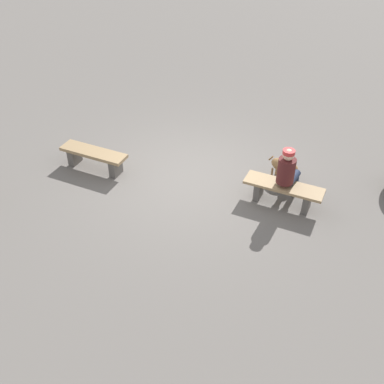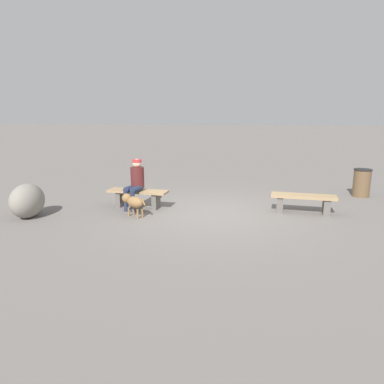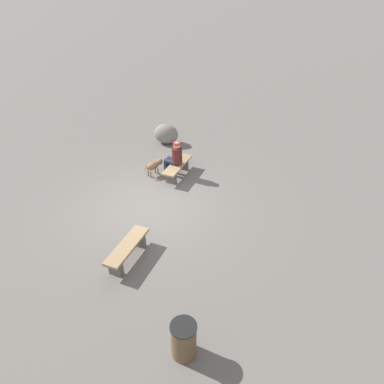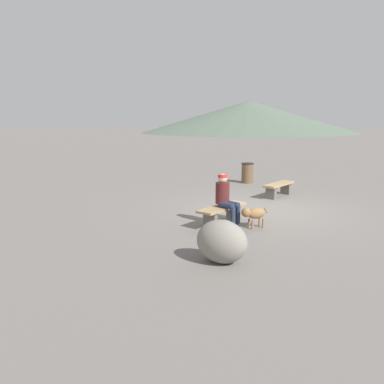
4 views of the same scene
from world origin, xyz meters
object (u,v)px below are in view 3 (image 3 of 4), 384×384
(dog, at_px, (154,165))
(trash_bin, at_px, (184,340))
(bench_left, at_px, (127,249))
(boulder, at_px, (166,134))
(bench_right, at_px, (177,168))
(seated_person, at_px, (175,156))

(dog, bearing_deg, trash_bin, -123.59)
(dog, xyz_separation_m, trash_bin, (-5.97, -2.90, 0.05))
(dog, bearing_deg, bench_left, -137.53)
(bench_left, xyz_separation_m, dog, (3.97, 0.84, 0.04))
(bench_left, bearing_deg, boulder, 17.80)
(bench_right, relative_size, trash_bin, 1.95)
(bench_right, bearing_deg, dog, 105.56)
(bench_left, distance_m, boulder, 6.48)
(bench_left, relative_size, dog, 2.32)
(bench_left, relative_size, trash_bin, 1.90)
(boulder, bearing_deg, dog, -169.99)
(seated_person, relative_size, boulder, 1.31)
(bench_left, bearing_deg, seated_person, 8.58)
(bench_right, distance_m, boulder, 2.56)
(seated_person, bearing_deg, bench_right, -88.14)
(seated_person, bearing_deg, bench_left, -164.31)
(trash_bin, relative_size, boulder, 0.85)
(bench_left, distance_m, trash_bin, 2.87)
(bench_right, height_order, seated_person, seated_person)
(bench_right, relative_size, boulder, 1.65)
(boulder, bearing_deg, seated_person, -153.54)
(dog, bearing_deg, seated_person, -47.95)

